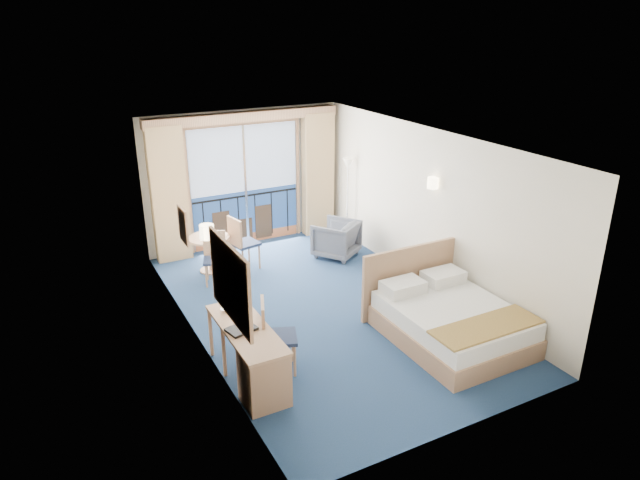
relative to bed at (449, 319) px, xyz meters
The scene contains 22 objects.
floor 2.05m from the bed, 125.96° to the left, with size 6.50×6.50×0.00m, color navy.
room_walls 2.50m from the bed, 125.96° to the left, with size 4.04×6.54×2.72m.
balcony_door 5.07m from the bed, 103.84° to the left, with size 2.36×0.03×2.52m.
curtain_left 5.53m from the bed, 120.19° to the left, with size 0.65×0.22×2.55m, color tan.
curtain_right 4.82m from the bed, 85.62° to the left, with size 0.65×0.22×2.55m, color tan.
pelmet 5.39m from the bed, 104.09° to the left, with size 3.80×0.25×0.18m, color tan.
mirror 3.40m from the bed, behind, with size 0.05×1.25×0.95m.
wall_print 4.00m from the bed, 146.53° to the left, with size 0.04×0.42×0.52m.
sconce_left 3.64m from the bed, 161.62° to the left, with size 0.18×0.18×0.18m, color beige.
sconce_right 2.27m from the bed, 63.26° to the left, with size 0.18×0.18×0.18m, color beige.
bed is the anchor object (origin of this frame).
nightstand 1.56m from the bed, 68.31° to the left, with size 0.43×0.41×0.56m, color #A67958.
phone 1.57m from the bed, 69.50° to the left, with size 0.19×0.15×0.09m, color white.
armchair 3.40m from the bed, 88.95° to the left, with size 0.75×0.77×0.70m, color #4D545E.
floor_lamp 4.16m from the bed, 80.73° to the left, with size 0.24×0.24×1.74m.
desk 2.91m from the bed, behind, with size 0.55×1.59×0.75m.
desk_chair 2.59m from the bed, behind, with size 0.57×0.56×1.01m.
folder 3.04m from the bed, behind, with size 0.35×0.26×0.03m, color black.
desk_lamp 3.24m from the bed, 162.50° to the left, with size 0.11×0.11×0.43m.
round_table 4.49m from the bed, 120.80° to the left, with size 0.74×0.74×0.66m.
table_chair_a 4.07m from the bed, 115.86° to the left, with size 0.52×0.52×1.02m.
table_chair_b 4.13m from the bed, 124.71° to the left, with size 0.50×0.51×0.90m.
Camera 1 is at (-3.79, -7.10, 4.35)m, focal length 32.00 mm.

